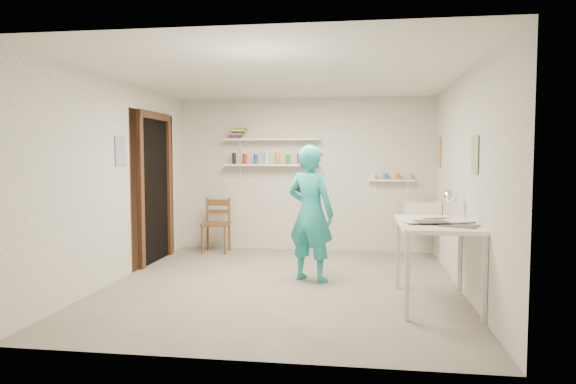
# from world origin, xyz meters

# --- Properties ---
(floor) EXTENTS (4.00, 4.50, 0.02)m
(floor) POSITION_xyz_m (0.00, 0.00, -0.01)
(floor) COLOR slate
(floor) RESTS_ON ground
(ceiling) EXTENTS (4.00, 4.50, 0.02)m
(ceiling) POSITION_xyz_m (0.00, 0.00, 2.41)
(ceiling) COLOR silver
(ceiling) RESTS_ON wall_back
(wall_back) EXTENTS (4.00, 0.02, 2.40)m
(wall_back) POSITION_xyz_m (0.00, 2.26, 1.20)
(wall_back) COLOR silver
(wall_back) RESTS_ON ground
(wall_front) EXTENTS (4.00, 0.02, 2.40)m
(wall_front) POSITION_xyz_m (0.00, -2.26, 1.20)
(wall_front) COLOR silver
(wall_front) RESTS_ON ground
(wall_left) EXTENTS (0.02, 4.50, 2.40)m
(wall_left) POSITION_xyz_m (-2.01, 0.00, 1.20)
(wall_left) COLOR silver
(wall_left) RESTS_ON ground
(wall_right) EXTENTS (0.02, 4.50, 2.40)m
(wall_right) POSITION_xyz_m (2.01, 0.00, 1.20)
(wall_right) COLOR silver
(wall_right) RESTS_ON ground
(doorway_recess) EXTENTS (0.02, 0.90, 2.00)m
(doorway_recess) POSITION_xyz_m (-1.99, 1.05, 1.00)
(doorway_recess) COLOR black
(doorway_recess) RESTS_ON wall_left
(corridor_box) EXTENTS (1.40, 1.50, 2.10)m
(corridor_box) POSITION_xyz_m (-2.70, 1.05, 1.05)
(corridor_box) COLOR brown
(corridor_box) RESTS_ON ground
(door_lintel) EXTENTS (0.06, 1.05, 0.10)m
(door_lintel) POSITION_xyz_m (-1.97, 1.05, 2.05)
(door_lintel) COLOR brown
(door_lintel) RESTS_ON wall_left
(door_jamb_near) EXTENTS (0.06, 0.10, 2.00)m
(door_jamb_near) POSITION_xyz_m (-1.97, 0.55, 1.00)
(door_jamb_near) COLOR brown
(door_jamb_near) RESTS_ON ground
(door_jamb_far) EXTENTS (0.06, 0.10, 2.00)m
(door_jamb_far) POSITION_xyz_m (-1.97, 1.55, 1.00)
(door_jamb_far) COLOR brown
(door_jamb_far) RESTS_ON ground
(shelf_lower) EXTENTS (1.50, 0.22, 0.03)m
(shelf_lower) POSITION_xyz_m (-0.50, 2.13, 1.35)
(shelf_lower) COLOR white
(shelf_lower) RESTS_ON wall_back
(shelf_upper) EXTENTS (1.50, 0.22, 0.03)m
(shelf_upper) POSITION_xyz_m (-0.50, 2.13, 1.75)
(shelf_upper) COLOR white
(shelf_upper) RESTS_ON wall_back
(ledge_shelf) EXTENTS (0.70, 0.14, 0.03)m
(ledge_shelf) POSITION_xyz_m (1.35, 2.17, 1.12)
(ledge_shelf) COLOR white
(ledge_shelf) RESTS_ON wall_back
(poster_left) EXTENTS (0.01, 0.28, 0.36)m
(poster_left) POSITION_xyz_m (-1.99, 0.05, 1.55)
(poster_left) COLOR #334C7F
(poster_left) RESTS_ON wall_left
(poster_right_a) EXTENTS (0.01, 0.34, 0.42)m
(poster_right_a) POSITION_xyz_m (1.99, 1.80, 1.55)
(poster_right_a) COLOR #995933
(poster_right_a) RESTS_ON wall_right
(poster_right_b) EXTENTS (0.01, 0.30, 0.38)m
(poster_right_b) POSITION_xyz_m (1.99, -0.55, 1.50)
(poster_right_b) COLOR #3F724C
(poster_right_b) RESTS_ON wall_right
(belfast_sink) EXTENTS (0.48, 0.60, 0.30)m
(belfast_sink) POSITION_xyz_m (1.75, 1.70, 0.70)
(belfast_sink) COLOR white
(belfast_sink) RESTS_ON wall_right
(man) EXTENTS (0.70, 0.59, 1.62)m
(man) POSITION_xyz_m (0.30, 0.23, 0.81)
(man) COLOR teal
(man) RESTS_ON ground
(wall_clock) EXTENTS (0.28, 0.15, 0.29)m
(wall_clock) POSITION_xyz_m (0.21, 0.43, 1.08)
(wall_clock) COLOR beige
(wall_clock) RESTS_ON man
(wooden_chair) EXTENTS (0.43, 0.41, 0.88)m
(wooden_chair) POSITION_xyz_m (-1.33, 1.83, 0.44)
(wooden_chair) COLOR brown
(wooden_chair) RESTS_ON ground
(work_table) EXTENTS (0.75, 1.25, 0.83)m
(work_table) POSITION_xyz_m (1.64, -0.57, 0.42)
(work_table) COLOR white
(work_table) RESTS_ON ground
(desk_lamp) EXTENTS (0.16, 0.16, 0.16)m
(desk_lamp) POSITION_xyz_m (1.85, -0.07, 1.05)
(desk_lamp) COLOR white
(desk_lamp) RESTS_ON work_table
(spray_cans) EXTENTS (1.29, 0.06, 0.17)m
(spray_cans) POSITION_xyz_m (-0.50, 2.13, 1.45)
(spray_cans) COLOR black
(spray_cans) RESTS_ON shelf_lower
(book_stack) EXTENTS (0.28, 0.14, 0.17)m
(book_stack) POSITION_xyz_m (-1.05, 2.13, 1.85)
(book_stack) COLOR red
(book_stack) RESTS_ON shelf_upper
(ledge_pots) EXTENTS (0.48, 0.07, 0.09)m
(ledge_pots) POSITION_xyz_m (1.35, 2.17, 1.18)
(ledge_pots) COLOR silver
(ledge_pots) RESTS_ON ledge_shelf
(papers) EXTENTS (0.30, 0.22, 0.03)m
(papers) POSITION_xyz_m (1.64, -0.57, 0.85)
(papers) COLOR silver
(papers) RESTS_ON work_table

